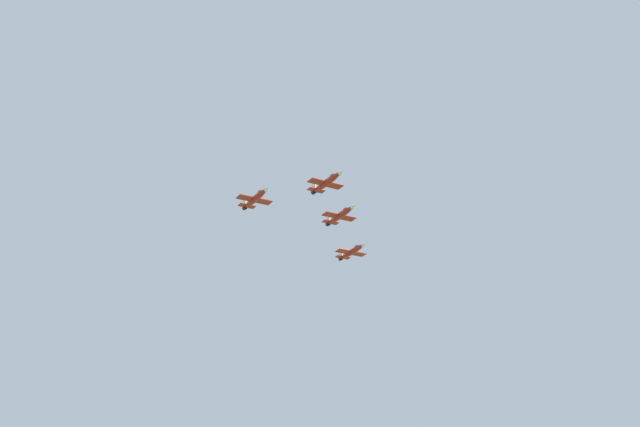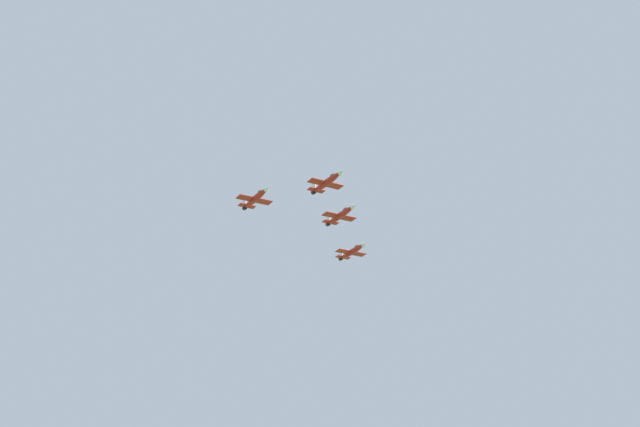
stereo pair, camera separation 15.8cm
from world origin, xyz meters
name	(u,v)px [view 1 (the left image)]	position (x,y,z in m)	size (l,w,h in m)	color
jet_lead	(327,182)	(28.30, -19.89, 120.60)	(10.45, 16.83, 3.54)	red
jet_left_wingman	(340,215)	(40.23, -1.89, 119.59)	(10.66, 17.28, 3.63)	red
jet_right_wingman	(256,198)	(12.46, -5.22, 119.07)	(10.50, 17.00, 3.57)	red
jet_left_outer	(352,251)	(52.16, 16.11, 115.83)	(10.27, 16.66, 3.50)	red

